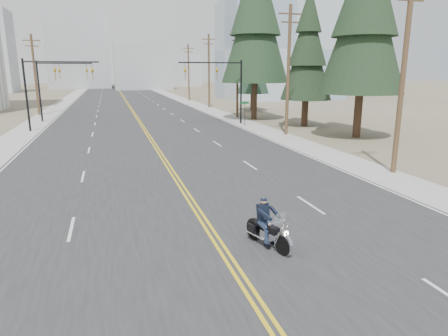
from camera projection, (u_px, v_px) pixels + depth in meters
ground_plane at (228, 259)px, 12.65m from camera, size 400.00×400.00×0.00m
road at (126, 102)px, 78.04m from camera, size 20.00×200.00×0.01m
sidewalk_left at (64, 103)px, 74.96m from camera, size 3.00×200.00×0.01m
sidewalk_right at (184, 100)px, 81.11m from camera, size 3.00×200.00×0.01m
traffic_mast_left at (47, 80)px, 38.97m from camera, size 7.10×0.26×7.00m
traffic_mast_right at (224, 79)px, 43.77m from camera, size 7.10×0.26×7.00m
traffic_mast_far at (54, 79)px, 46.37m from camera, size 6.10×0.26×7.00m
street_sign at (245, 109)px, 43.13m from camera, size 0.90×0.06×2.62m
utility_pole_a at (403, 73)px, 22.11m from camera, size 2.20×0.30×11.00m
utility_pole_b at (288, 69)px, 36.06m from camera, size 2.20×0.30×11.50m
utility_pole_c at (237, 72)px, 50.13m from camera, size 2.20×0.30×11.00m
utility_pole_d at (209, 70)px, 64.08m from camera, size 2.20×0.30×11.50m
utility_pole_e at (189, 72)px, 80.03m from camera, size 2.20×0.30×11.00m
utility_pole_left at (35, 74)px, 52.85m from camera, size 2.20×0.30×10.50m
glass_building at (279, 51)px, 84.23m from camera, size 24.00×16.00×20.00m
haze_bldg_b at (143, 67)px, 129.90m from camera, size 18.00×14.00×14.00m
haze_bldg_c at (251, 61)px, 123.97m from camera, size 16.00×12.00×18.00m
haze_bldg_d at (79, 50)px, 137.15m from camera, size 20.00×15.00×26.00m
haze_bldg_e at (181, 71)px, 158.04m from camera, size 14.00×14.00×12.00m
motorcyclist at (269, 224)px, 13.34m from camera, size 1.52×2.32×1.67m
conifer_near at (366, 5)px, 33.36m from camera, size 7.34×7.34×19.44m
conifer_mid at (308, 48)px, 41.42m from camera, size 5.35×5.35×14.27m
conifer_tall at (256, 10)px, 46.64m from camera, size 8.03×8.03×22.30m
conifer_far at (253, 61)px, 59.00m from camera, size 4.77×4.77×12.77m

